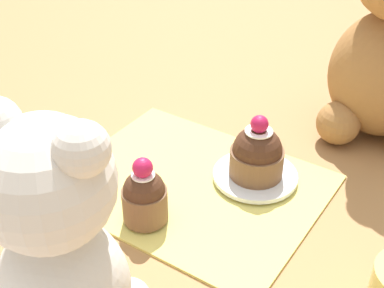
% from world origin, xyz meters
% --- Properties ---
extents(ground_plane, '(4.00, 4.00, 0.00)m').
position_xyz_m(ground_plane, '(0.00, 0.00, 0.00)').
color(ground_plane, '#9E7042').
extents(knitted_placemat, '(0.27, 0.22, 0.01)m').
position_xyz_m(knitted_placemat, '(0.00, 0.00, 0.00)').
color(knitted_placemat, '#E0D166').
rests_on(knitted_placemat, ground_plane).
extents(teddy_bear_cream, '(0.11, 0.11, 0.21)m').
position_xyz_m(teddy_bear_cream, '(-0.02, 0.21, 0.10)').
color(teddy_bear_cream, silver).
rests_on(teddy_bear_cream, ground_plane).
extents(cupcake_near_cream_bear, '(0.05, 0.05, 0.07)m').
position_xyz_m(cupcake_near_cream_bear, '(0.01, 0.07, 0.03)').
color(cupcake_near_cream_bear, brown).
rests_on(cupcake_near_cream_bear, knitted_placemat).
extents(saucer_plate, '(0.09, 0.09, 0.01)m').
position_xyz_m(saucer_plate, '(-0.05, -0.05, 0.01)').
color(saucer_plate, silver).
rests_on(saucer_plate, knitted_placemat).
extents(cupcake_near_tan_bear, '(0.06, 0.06, 0.07)m').
position_xyz_m(cupcake_near_tan_bear, '(-0.05, -0.05, 0.04)').
color(cupcake_near_tan_bear, brown).
rests_on(cupcake_near_tan_bear, saucer_plate).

